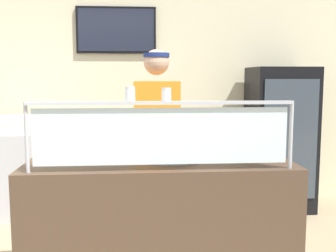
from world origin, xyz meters
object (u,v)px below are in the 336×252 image
(pizza_tray, at_px, (172,157))
(drink_fridge, at_px, (280,138))
(parmesan_shaker, at_px, (130,95))
(pepper_flake_shaker, at_px, (166,95))
(pizza_server, at_px, (168,155))
(worker_figure, at_px, (157,140))
(pizza_box_stack, at_px, (18,124))

(pizza_tray, xyz_separation_m, drink_fridge, (1.41, 1.73, -0.14))
(parmesan_shaker, bearing_deg, pizza_tray, 48.50)
(parmesan_shaker, bearing_deg, drink_fridge, 50.38)
(pepper_flake_shaker, bearing_deg, parmesan_shaker, 180.00)
(parmesan_shaker, bearing_deg, pepper_flake_shaker, 0.00)
(pizza_server, distance_m, pepper_flake_shaker, 0.53)
(parmesan_shaker, distance_m, drink_fridge, 2.73)
(parmesan_shaker, bearing_deg, worker_figure, 76.36)
(parmesan_shaker, height_order, pepper_flake_shaker, parmesan_shaker)
(parmesan_shaker, distance_m, pizza_box_stack, 2.40)
(worker_figure, xyz_separation_m, pizza_box_stack, (-1.46, 1.15, 0.02))
(worker_figure, bearing_deg, drink_fridge, 38.60)
(pizza_server, height_order, pizza_box_stack, pizza_box_stack)
(parmesan_shaker, xyz_separation_m, pepper_flake_shaker, (0.22, 0.00, -0.00))
(pizza_server, xyz_separation_m, parmesan_shaker, (-0.26, -0.31, 0.44))
(parmesan_shaker, xyz_separation_m, drink_fridge, (1.70, 2.05, -0.60))
(pizza_server, xyz_separation_m, pepper_flake_shaker, (-0.04, -0.31, 0.43))
(pizza_tray, xyz_separation_m, parmesan_shaker, (-0.29, -0.33, 0.46))
(worker_figure, bearing_deg, parmesan_shaker, -103.64)
(pizza_server, bearing_deg, drink_fridge, 42.88)
(drink_fridge, bearing_deg, pizza_box_stack, -179.15)
(worker_figure, bearing_deg, pizza_server, -84.92)
(parmesan_shaker, xyz_separation_m, pizza_box_stack, (-1.26, 2.01, -0.40))
(parmesan_shaker, height_order, pizza_box_stack, parmesan_shaker)
(pizza_tray, height_order, pepper_flake_shaker, pepper_flake_shaker)
(parmesan_shaker, bearing_deg, pizza_box_stack, 122.00)
(pizza_server, bearing_deg, worker_figure, 87.48)
(pizza_tray, xyz_separation_m, worker_figure, (-0.08, 0.54, 0.04))
(worker_figure, height_order, pizza_box_stack, worker_figure)
(pepper_flake_shaker, distance_m, worker_figure, 0.96)
(pepper_flake_shaker, xyz_separation_m, drink_fridge, (1.48, 2.05, -0.60))
(pizza_tray, xyz_separation_m, pizza_box_stack, (-1.54, 1.68, 0.06))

